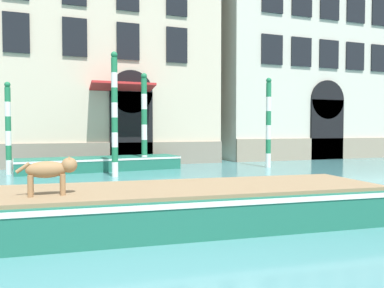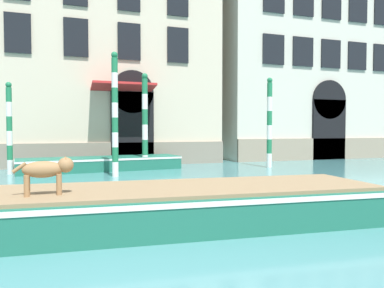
# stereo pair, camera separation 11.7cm
# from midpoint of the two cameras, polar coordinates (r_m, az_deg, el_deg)

# --- Properties ---
(palazzo_left) EXTENTS (11.78, 7.40, 15.45)m
(palazzo_left) POSITION_cam_midpoint_polar(r_m,az_deg,el_deg) (21.43, -14.61, 18.46)
(palazzo_left) COLOR beige
(palazzo_left) RESTS_ON ground_plane
(palazzo_right) EXTENTS (11.47, 6.13, 14.43)m
(palazzo_right) POSITION_cam_midpoint_polar(r_m,az_deg,el_deg) (25.55, 15.60, 14.60)
(palazzo_right) COLOR beige
(palazzo_right) RESTS_ON ground_plane
(boat_foreground) EXTENTS (8.32, 2.79, 0.68)m
(boat_foreground) POSITION_cam_midpoint_polar(r_m,az_deg,el_deg) (6.64, -5.23, -9.32)
(boat_foreground) COLOR #1E6651
(boat_foreground) RESTS_ON ground_plane
(dog_on_deck) EXTENTS (0.89, 0.28, 0.59)m
(dog_on_deck) POSITION_cam_midpoint_polar(r_m,az_deg,el_deg) (6.17, -21.19, -3.72)
(dog_on_deck) COLOR #997047
(dog_on_deck) RESTS_ON boat_foreground
(boat_moored_near_palazzo) EXTENTS (6.68, 2.40, 0.55)m
(boat_moored_near_palazzo) POSITION_cam_midpoint_polar(r_m,az_deg,el_deg) (15.94, -13.97, -2.89)
(boat_moored_near_palazzo) COLOR #1E6651
(boat_moored_near_palazzo) RESTS_ON ground_plane
(mooring_pole_0) EXTENTS (0.23, 0.23, 4.44)m
(mooring_pole_0) POSITION_cam_midpoint_polar(r_m,az_deg,el_deg) (13.61, -11.96, 4.50)
(mooring_pole_0) COLOR white
(mooring_pole_0) RESTS_ON ground_plane
(mooring_pole_1) EXTENTS (0.25, 0.25, 4.01)m
(mooring_pole_1) POSITION_cam_midpoint_polar(r_m,az_deg,el_deg) (15.62, -7.51, 3.44)
(mooring_pole_1) COLOR white
(mooring_pole_1) RESTS_ON ground_plane
(mooring_pole_2) EXTENTS (0.22, 0.22, 3.47)m
(mooring_pole_2) POSITION_cam_midpoint_polar(r_m,az_deg,el_deg) (15.62, -26.41, 2.22)
(mooring_pole_2) COLOR white
(mooring_pole_2) RESTS_ON ground_plane
(mooring_pole_4) EXTENTS (0.24, 0.24, 3.98)m
(mooring_pole_4) POSITION_cam_midpoint_polar(r_m,az_deg,el_deg) (16.94, 11.38, 3.26)
(mooring_pole_4) COLOR white
(mooring_pole_4) RESTS_ON ground_plane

